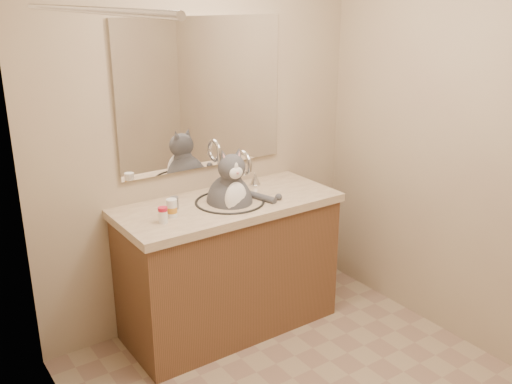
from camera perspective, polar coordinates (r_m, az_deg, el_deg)
room at (r=2.55m, az=8.60°, el=0.33°), size 2.22×2.52×2.42m
vanity at (r=3.55m, az=-2.70°, el=-7.10°), size 1.34×0.59×1.12m
mirror at (r=3.47m, az=-5.38°, el=9.71°), size 1.10×0.02×0.90m
shower_curtain at (r=2.19m, az=-14.41°, el=-8.27°), size 0.02×1.30×1.93m
cat at (r=3.37m, az=-2.55°, el=-0.78°), size 0.38×0.36×0.54m
pill_bottle_redcap at (r=3.10m, az=-9.29°, el=-2.28°), size 0.06×0.06×0.09m
pill_bottle_orange at (r=3.18m, az=-8.42°, el=-1.63°), size 0.07×0.07×0.10m
grey_canister at (r=3.29m, az=-8.14°, el=-1.08°), size 0.05×0.05×0.07m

